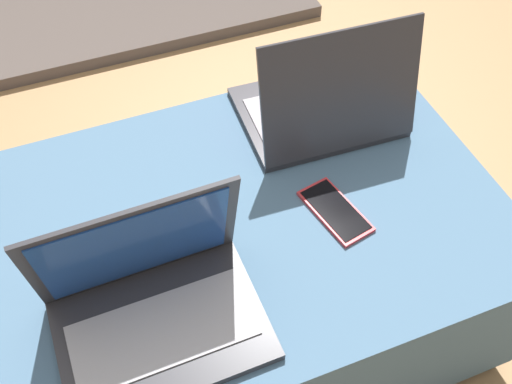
{
  "coord_description": "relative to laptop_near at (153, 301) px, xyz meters",
  "views": [
    {
      "loc": [
        -0.23,
        -0.65,
        1.3
      ],
      "look_at": [
        0.01,
        -0.02,
        0.48
      ],
      "focal_mm": 42.0,
      "sensor_mm": 36.0,
      "label": 1
    }
  ],
  "objects": [
    {
      "name": "laptop_far",
      "position": [
        0.45,
        0.32,
        0.0
      ],
      "size": [
        0.34,
        0.27,
        0.27
      ],
      "rotation": [
        0.0,
        0.0,
        3.1
      ],
      "color": "#333338",
      "rests_on": "ottoman"
    },
    {
      "name": "ottoman",
      "position": [
        0.21,
        0.15,
        -0.25
      ],
      "size": [
        0.99,
        0.68,
        0.4
      ],
      "color": "#2A3D4E",
      "rests_on": "ground_plane"
    },
    {
      "name": "ground_plane",
      "position": [
        0.21,
        0.15,
        -0.45
      ],
      "size": [
        14.0,
        14.0,
        0.0
      ],
      "primitive_type": "plane",
      "color": "tan"
    },
    {
      "name": "laptop_near",
      "position": [
        0.0,
        0.0,
        0.0
      ],
      "size": [
        0.34,
        0.25,
        0.25
      ],
      "rotation": [
        0.0,
        0.0,
        0.02
      ],
      "color": "#333338",
      "rests_on": "ottoman"
    },
    {
      "name": "fireplace_hearth",
      "position": [
        0.21,
        1.46,
        -0.43
      ],
      "size": [
        1.4,
        0.5,
        0.04
      ],
      "color": "#564C47",
      "rests_on": "ground_plane"
    },
    {
      "name": "cell_phone",
      "position": [
        0.37,
        0.09,
        -0.05
      ],
      "size": [
        0.1,
        0.16,
        0.01
      ],
      "rotation": [
        0.0,
        0.0,
        3.35
      ],
      "color": "red",
      "rests_on": "ottoman"
    }
  ]
}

